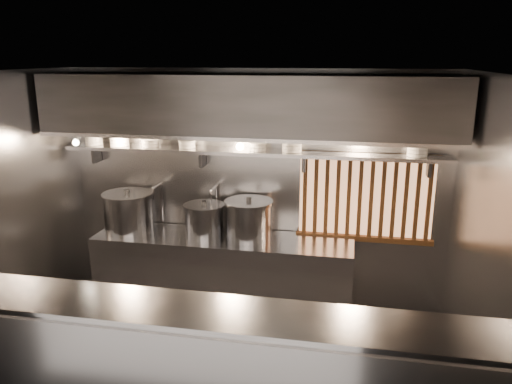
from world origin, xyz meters
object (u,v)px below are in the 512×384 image
(stock_pot_left, at_px, (128,212))
(stock_pot_right, at_px, (249,219))
(pendant_bulb, at_px, (240,146))
(stock_pot_mid, at_px, (204,220))
(heat_lamp, at_px, (74,137))

(stock_pot_left, height_order, stock_pot_right, stock_pot_left)
(stock_pot_left, distance_m, stock_pot_right, 1.47)
(pendant_bulb, xyz_separation_m, stock_pot_mid, (-0.43, -0.02, -0.87))
(pendant_bulb, bearing_deg, stock_pot_right, -12.09)
(stock_pot_right, bearing_deg, pendant_bulb, 167.91)
(pendant_bulb, height_order, stock_pot_left, pendant_bulb)
(pendant_bulb, relative_size, stock_pot_mid, 0.31)
(heat_lamp, xyz_separation_m, stock_pot_left, (0.43, 0.31, -0.93))
(heat_lamp, relative_size, stock_pot_left, 0.50)
(heat_lamp, bearing_deg, stock_pot_right, 9.81)
(heat_lamp, distance_m, stock_pot_mid, 1.71)
(heat_lamp, xyz_separation_m, pendant_bulb, (1.80, 0.35, -0.11))
(stock_pot_left, xyz_separation_m, stock_pot_right, (1.47, 0.02, -0.01))
(stock_pot_mid, relative_size, stock_pot_right, 0.90)
(pendant_bulb, height_order, stock_pot_mid, pendant_bulb)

